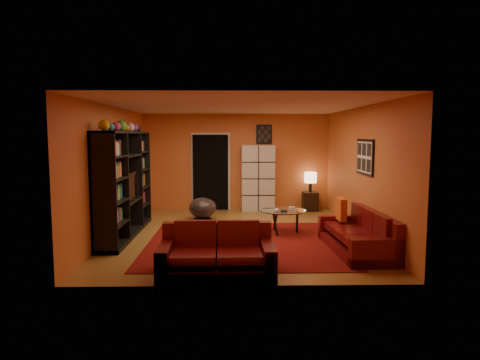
{
  "coord_description": "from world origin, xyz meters",
  "views": [
    {
      "loc": [
        -0.12,
        -8.59,
        2.03
      ],
      "look_at": [
        0.04,
        0.1,
        1.11
      ],
      "focal_mm": 32.0,
      "sensor_mm": 36.0,
      "label": 1
    }
  ],
  "objects_px": {
    "sofa": "(361,235)",
    "bowl_chair": "(203,208)",
    "table_lamp": "(311,178)",
    "storage_cabinet": "(258,178)",
    "loveseat": "(217,254)",
    "coffee_table": "(283,212)",
    "side_table": "(310,201)",
    "tv": "(127,187)",
    "entertainment_unit": "(125,184)"
  },
  "relations": [
    {
      "from": "storage_cabinet",
      "to": "side_table",
      "type": "distance_m",
      "value": 1.54
    },
    {
      "from": "tv",
      "to": "table_lamp",
      "type": "height_order",
      "value": "tv"
    },
    {
      "from": "sofa",
      "to": "loveseat",
      "type": "distance_m",
      "value": 2.71
    },
    {
      "from": "sofa",
      "to": "side_table",
      "type": "relative_size",
      "value": 4.21
    },
    {
      "from": "loveseat",
      "to": "storage_cabinet",
      "type": "distance_m",
      "value": 5.33
    },
    {
      "from": "loveseat",
      "to": "coffee_table",
      "type": "bearing_deg",
      "value": -27.98
    },
    {
      "from": "storage_cabinet",
      "to": "side_table",
      "type": "xyz_separation_m",
      "value": [
        1.4,
        -0.05,
        -0.63
      ]
    },
    {
      "from": "tv",
      "to": "bowl_chair",
      "type": "bearing_deg",
      "value": -41.06
    },
    {
      "from": "sofa",
      "to": "coffee_table",
      "type": "distance_m",
      "value": 1.87
    },
    {
      "from": "loveseat",
      "to": "coffee_table",
      "type": "height_order",
      "value": "loveseat"
    },
    {
      "from": "tv",
      "to": "table_lamp",
      "type": "distance_m",
      "value": 5.07
    },
    {
      "from": "sofa",
      "to": "bowl_chair",
      "type": "height_order",
      "value": "sofa"
    },
    {
      "from": "tv",
      "to": "coffee_table",
      "type": "relative_size",
      "value": 1.02
    },
    {
      "from": "storage_cabinet",
      "to": "table_lamp",
      "type": "height_order",
      "value": "storage_cabinet"
    },
    {
      "from": "coffee_table",
      "to": "bowl_chair",
      "type": "xyz_separation_m",
      "value": [
        -1.76,
        1.42,
        -0.15
      ]
    },
    {
      "from": "entertainment_unit",
      "to": "coffee_table",
      "type": "xyz_separation_m",
      "value": [
        3.21,
        0.1,
        -0.61
      ]
    },
    {
      "from": "entertainment_unit",
      "to": "coffee_table",
      "type": "relative_size",
      "value": 3.15
    },
    {
      "from": "storage_cabinet",
      "to": "side_table",
      "type": "height_order",
      "value": "storage_cabinet"
    },
    {
      "from": "tv",
      "to": "coffee_table",
      "type": "distance_m",
      "value": 3.21
    },
    {
      "from": "coffee_table",
      "to": "bowl_chair",
      "type": "bearing_deg",
      "value": 140.98
    },
    {
      "from": "sofa",
      "to": "side_table",
      "type": "distance_m",
      "value": 4.08
    },
    {
      "from": "table_lamp",
      "to": "sofa",
      "type": "bearing_deg",
      "value": -87.91
    },
    {
      "from": "side_table",
      "to": "sofa",
      "type": "bearing_deg",
      "value": -87.91
    },
    {
      "from": "sofa",
      "to": "side_table",
      "type": "bearing_deg",
      "value": 89.62
    },
    {
      "from": "storage_cabinet",
      "to": "table_lamp",
      "type": "xyz_separation_m",
      "value": [
        1.4,
        -0.05,
        0.0
      ]
    },
    {
      "from": "side_table",
      "to": "bowl_chair",
      "type": "bearing_deg",
      "value": -156.47
    },
    {
      "from": "side_table",
      "to": "loveseat",
      "type": "bearing_deg",
      "value": -114.31
    },
    {
      "from": "storage_cabinet",
      "to": "table_lamp",
      "type": "distance_m",
      "value": 1.41
    },
    {
      "from": "entertainment_unit",
      "to": "sofa",
      "type": "distance_m",
      "value": 4.67
    },
    {
      "from": "sofa",
      "to": "bowl_chair",
      "type": "xyz_separation_m",
      "value": [
        -2.96,
        2.85,
        0.0
      ]
    },
    {
      "from": "loveseat",
      "to": "storage_cabinet",
      "type": "height_order",
      "value": "storage_cabinet"
    },
    {
      "from": "loveseat",
      "to": "storage_cabinet",
      "type": "xyz_separation_m",
      "value": [
        0.93,
        5.21,
        0.6
      ]
    },
    {
      "from": "tv",
      "to": "sofa",
      "type": "bearing_deg",
      "value": -105.91
    },
    {
      "from": "loveseat",
      "to": "storage_cabinet",
      "type": "bearing_deg",
      "value": -11.15
    },
    {
      "from": "tv",
      "to": "bowl_chair",
      "type": "relative_size",
      "value": 1.48
    },
    {
      "from": "tv",
      "to": "sofa",
      "type": "xyz_separation_m",
      "value": [
        4.36,
        -1.24,
        -0.71
      ]
    },
    {
      "from": "tv",
      "to": "table_lamp",
      "type": "xyz_separation_m",
      "value": [
        4.21,
        2.83,
        -0.12
      ]
    },
    {
      "from": "table_lamp",
      "to": "loveseat",
      "type": "bearing_deg",
      "value": -114.31
    },
    {
      "from": "entertainment_unit",
      "to": "storage_cabinet",
      "type": "xyz_separation_m",
      "value": [
        2.86,
        2.8,
        -0.17
      ]
    },
    {
      "from": "storage_cabinet",
      "to": "bowl_chair",
      "type": "distance_m",
      "value": 1.99
    },
    {
      "from": "tv",
      "to": "side_table",
      "type": "xyz_separation_m",
      "value": [
        4.21,
        2.83,
        -0.75
      ]
    },
    {
      "from": "bowl_chair",
      "to": "side_table",
      "type": "distance_m",
      "value": 3.07
    },
    {
      "from": "loveseat",
      "to": "bowl_chair",
      "type": "distance_m",
      "value": 3.97
    },
    {
      "from": "coffee_table",
      "to": "side_table",
      "type": "xyz_separation_m",
      "value": [
        1.06,
        2.65,
        -0.19
      ]
    },
    {
      "from": "entertainment_unit",
      "to": "sofa",
      "type": "relative_size",
      "value": 1.43
    },
    {
      "from": "entertainment_unit",
      "to": "loveseat",
      "type": "distance_m",
      "value": 3.18
    },
    {
      "from": "tv",
      "to": "storage_cabinet",
      "type": "xyz_separation_m",
      "value": [
        2.81,
        2.88,
        -0.12
      ]
    },
    {
      "from": "tv",
      "to": "storage_cabinet",
      "type": "height_order",
      "value": "storage_cabinet"
    },
    {
      "from": "tv",
      "to": "side_table",
      "type": "relative_size",
      "value": 1.94
    },
    {
      "from": "sofa",
      "to": "loveseat",
      "type": "bearing_deg",
      "value": -158.76
    }
  ]
}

